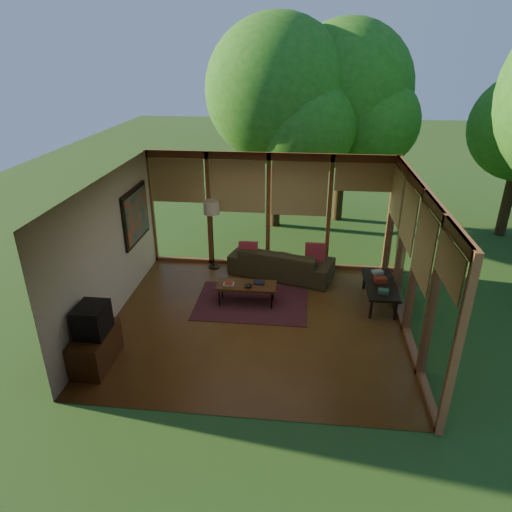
# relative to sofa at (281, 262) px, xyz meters

# --- Properties ---
(floor) EXTENTS (5.50, 5.50, 0.00)m
(floor) POSITION_rel_sofa_xyz_m (-0.35, -2.00, -0.34)
(floor) COLOR brown
(floor) RESTS_ON ground
(ceiling) EXTENTS (5.50, 5.50, 0.00)m
(ceiling) POSITION_rel_sofa_xyz_m (-0.35, -2.00, 2.36)
(ceiling) COLOR silver
(ceiling) RESTS_ON ground
(wall_left) EXTENTS (0.04, 5.00, 2.70)m
(wall_left) POSITION_rel_sofa_xyz_m (-3.10, -2.00, 1.01)
(wall_left) COLOR silver
(wall_left) RESTS_ON ground
(wall_front) EXTENTS (5.50, 0.04, 2.70)m
(wall_front) POSITION_rel_sofa_xyz_m (-0.35, -4.50, 1.01)
(wall_front) COLOR silver
(wall_front) RESTS_ON ground
(window_wall_back) EXTENTS (5.50, 0.12, 2.70)m
(window_wall_back) POSITION_rel_sofa_xyz_m (-0.35, 0.50, 1.01)
(window_wall_back) COLOR brown
(window_wall_back) RESTS_ON ground
(window_wall_right) EXTENTS (0.12, 5.00, 2.70)m
(window_wall_right) POSITION_rel_sofa_xyz_m (2.40, -2.00, 1.01)
(window_wall_right) COLOR brown
(window_wall_right) RESTS_ON ground
(tree_nw) EXTENTS (3.81, 3.81, 5.64)m
(tree_nw) POSITION_rel_sofa_xyz_m (-0.37, 3.33, 3.39)
(tree_nw) COLOR #392815
(tree_nw) RESTS_ON ground
(tree_ne) EXTENTS (3.58, 3.58, 5.54)m
(tree_ne) POSITION_rel_sofa_xyz_m (1.48, 4.06, 3.41)
(tree_ne) COLOR #392815
(tree_ne) RESTS_ON ground
(rug) EXTENTS (2.27, 1.61, 0.01)m
(rug) POSITION_rel_sofa_xyz_m (-0.52, -1.31, -0.33)
(rug) COLOR maroon
(rug) RESTS_ON floor
(sofa) EXTENTS (2.46, 1.48, 0.67)m
(sofa) POSITION_rel_sofa_xyz_m (0.00, 0.00, 0.00)
(sofa) COLOR #3D361E
(sofa) RESTS_ON floor
(pillow_left) EXTENTS (0.42, 0.22, 0.44)m
(pillow_left) POSITION_rel_sofa_xyz_m (-0.75, -0.05, 0.25)
(pillow_left) COLOR maroon
(pillow_left) RESTS_ON sofa
(pillow_right) EXTENTS (0.45, 0.24, 0.47)m
(pillow_right) POSITION_rel_sofa_xyz_m (0.75, -0.05, 0.27)
(pillow_right) COLOR maroon
(pillow_right) RESTS_ON sofa
(ct_book_lower) EXTENTS (0.21, 0.16, 0.03)m
(ct_book_lower) POSITION_rel_sofa_xyz_m (-0.98, -1.38, 0.10)
(ct_book_lower) COLOR #ABA19B
(ct_book_lower) RESTS_ON coffee_table
(ct_book_upper) EXTENTS (0.17, 0.14, 0.03)m
(ct_book_upper) POSITION_rel_sofa_xyz_m (-0.98, -1.38, 0.13)
(ct_book_upper) COLOR maroon
(ct_book_upper) RESTS_ON coffee_table
(ct_book_side) EXTENTS (0.22, 0.17, 0.03)m
(ct_book_side) POSITION_rel_sofa_xyz_m (-0.38, -1.25, 0.10)
(ct_book_side) COLOR black
(ct_book_side) RESTS_ON coffee_table
(ct_bowl) EXTENTS (0.16, 0.16, 0.07)m
(ct_bowl) POSITION_rel_sofa_xyz_m (-0.58, -1.43, 0.12)
(ct_bowl) COLOR black
(ct_bowl) RESTS_ON coffee_table
(media_cabinet) EXTENTS (0.50, 1.00, 0.60)m
(media_cabinet) POSITION_rel_sofa_xyz_m (-2.82, -3.55, -0.04)
(media_cabinet) COLOR #4F2D15
(media_cabinet) RESTS_ON floor
(television) EXTENTS (0.45, 0.55, 0.50)m
(television) POSITION_rel_sofa_xyz_m (-2.80, -3.55, 0.51)
(television) COLOR black
(television) RESTS_ON media_cabinet
(console_book_a) EXTENTS (0.22, 0.18, 0.07)m
(console_book_a) POSITION_rel_sofa_xyz_m (2.05, -1.44, 0.15)
(console_book_a) COLOR #355E53
(console_book_a) RESTS_ON side_console
(console_book_b) EXTENTS (0.25, 0.19, 0.11)m
(console_book_b) POSITION_rel_sofa_xyz_m (2.05, -0.99, 0.17)
(console_book_b) COLOR maroon
(console_book_b) RESTS_ON side_console
(console_book_c) EXTENTS (0.26, 0.22, 0.06)m
(console_book_c) POSITION_rel_sofa_xyz_m (2.05, -0.59, 0.15)
(console_book_c) COLOR #ABA19B
(console_book_c) RESTS_ON side_console
(floor_lamp) EXTENTS (0.36, 0.36, 1.65)m
(floor_lamp) POSITION_rel_sofa_xyz_m (-1.61, 0.24, 1.07)
(floor_lamp) COLOR black
(floor_lamp) RESTS_ON floor
(coffee_table) EXTENTS (1.20, 0.50, 0.43)m
(coffee_table) POSITION_rel_sofa_xyz_m (-0.63, -1.33, 0.05)
(coffee_table) COLOR #4F2D15
(coffee_table) RESTS_ON floor
(side_console) EXTENTS (0.60, 1.40, 0.46)m
(side_console) POSITION_rel_sofa_xyz_m (2.05, -1.04, 0.07)
(side_console) COLOR black
(side_console) RESTS_ON floor
(wall_painting) EXTENTS (0.06, 1.35, 1.15)m
(wall_painting) POSITION_rel_sofa_xyz_m (-3.06, -0.60, 1.21)
(wall_painting) COLOR black
(wall_painting) RESTS_ON wall_left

